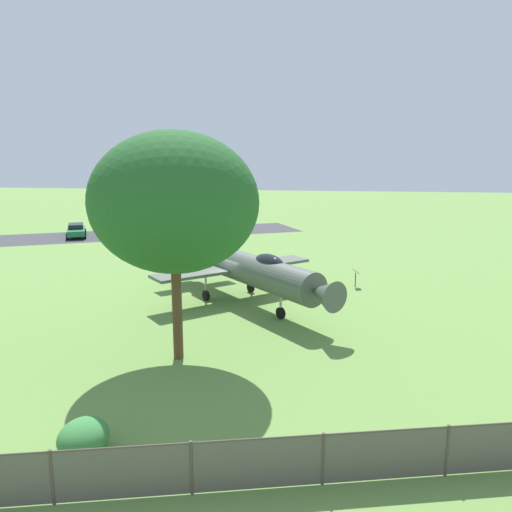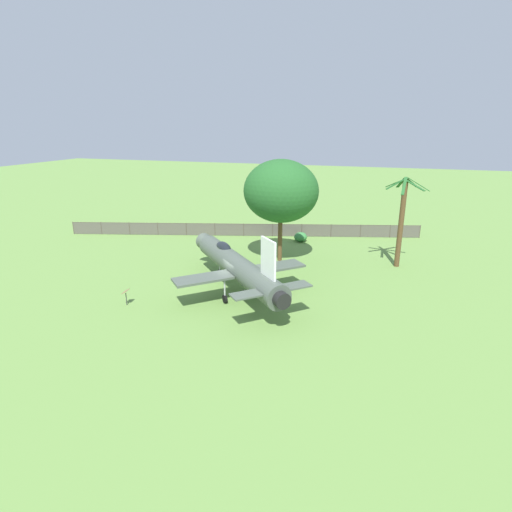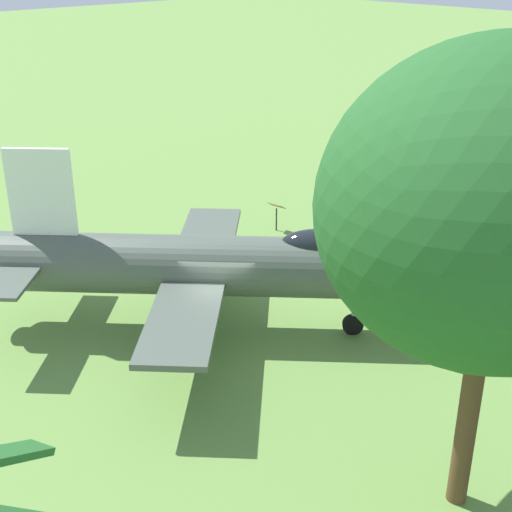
# 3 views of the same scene
# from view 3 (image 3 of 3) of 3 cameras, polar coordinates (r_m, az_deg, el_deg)

# --- Properties ---
(ground_plane) EXTENTS (200.00, 200.00, 0.00)m
(ground_plane) POSITION_cam_3_polar(r_m,az_deg,el_deg) (20.63, -2.84, -5.98)
(ground_plane) COLOR #668E42
(display_jet) EXTENTS (11.81, 12.15, 5.35)m
(display_jet) POSITION_cam_3_polar(r_m,az_deg,el_deg) (19.63, -1.86, -0.72)
(display_jet) COLOR #4C564C
(display_jet) RESTS_ON ground_plane
(shade_tree) EXTENTS (6.63, 5.86, 9.13)m
(shade_tree) POSITION_cam_3_polar(r_m,az_deg,el_deg) (12.43, 19.09, 4.07)
(shade_tree) COLOR brown
(shade_tree) RESTS_ON ground_plane
(info_plaque) EXTENTS (0.49, 0.66, 1.14)m
(info_plaque) POSITION_cam_3_polar(r_m,az_deg,el_deg) (27.25, 1.67, 3.76)
(info_plaque) COLOR #333333
(info_plaque) RESTS_ON ground_plane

